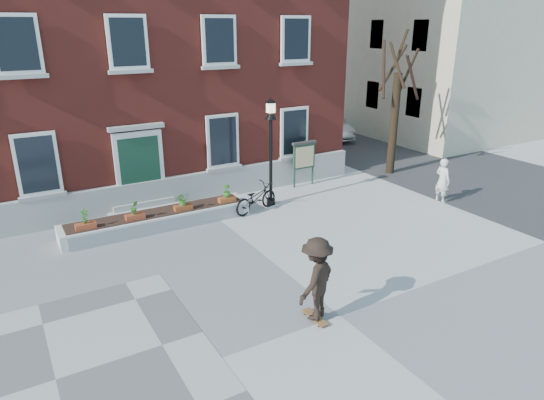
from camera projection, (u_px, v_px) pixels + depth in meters
ground at (340, 316)px, 11.21m from camera, size 100.00×100.00×0.00m
checker_patch at (56, 380)px, 9.19m from camera, size 6.00×6.00×0.01m
bicycle at (256, 198)px, 17.27m from camera, size 2.04×1.20×1.01m
parked_car at (328, 126)px, 28.44m from camera, size 2.34×4.51×1.42m
bystander at (442, 180)px, 18.11m from camera, size 0.41×0.62×1.68m
brick_building at (94, 25)px, 19.45m from camera, size 18.40×10.85×12.60m
planter_assembly at (159, 218)px, 15.99m from camera, size 6.20×1.12×1.15m
bare_tree at (395, 111)px, 21.01m from camera, size 1.83×1.83×6.16m
side_street at (376, 13)px, 33.36m from camera, size 15.20×36.00×14.50m
lamp_post at (271, 138)px, 17.25m from camera, size 0.40×0.40×3.93m
notice_board at (304, 156)px, 19.77m from camera, size 1.10×0.16×1.87m
skateboarder at (316, 279)px, 10.71m from camera, size 1.45×1.22×2.03m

